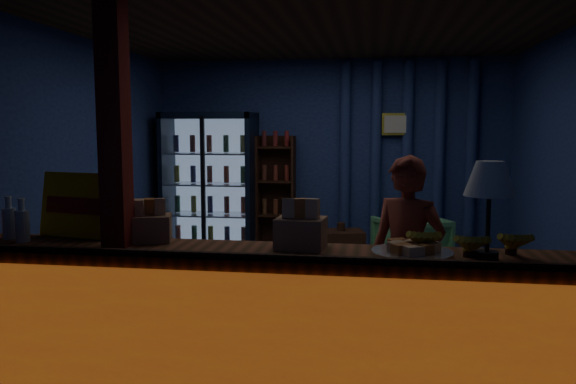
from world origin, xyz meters
name	(u,v)px	position (x,y,z in m)	size (l,w,h in m)	color
ground	(312,305)	(0.00, 0.00, 0.00)	(4.60, 4.60, 0.00)	#515154
room_walls	(312,142)	(0.00, 0.00, 1.57)	(4.60, 4.60, 4.60)	navy
counter	(279,325)	(0.00, -1.91, 0.48)	(4.40, 0.57, 0.99)	brown
support_post	(117,192)	(-1.05, -1.90, 1.30)	(0.16, 0.16, 2.60)	maroon
beverage_cooler	(211,186)	(-1.55, 1.92, 0.93)	(1.20, 0.62, 1.90)	black
bottle_shelf	(276,196)	(-0.70, 2.06, 0.79)	(0.50, 0.28, 1.60)	#371A11
curtain_folds	(407,159)	(1.00, 2.14, 1.30)	(1.74, 0.14, 2.50)	navy
framed_picture	(396,124)	(0.85, 2.10, 1.75)	(0.36, 0.04, 0.28)	gold
shopkeeper	(406,263)	(0.80, -1.32, 0.76)	(0.55, 0.36, 1.52)	maroon
green_chair	(411,244)	(1.03, 1.42, 0.33)	(0.71, 0.73, 0.67)	#5BB770
side_table	(341,250)	(0.20, 1.38, 0.24)	(0.60, 0.50, 0.58)	#371A11
yellow_sign	(76,205)	(-1.46, -1.68, 1.17)	(0.57, 0.22, 0.45)	yellow
snack_box_left	(301,231)	(0.12, -1.81, 1.06)	(0.32, 0.27, 0.32)	#9C6C4B
snack_box_centre	(150,226)	(-0.90, -1.73, 1.05)	(0.32, 0.29, 0.29)	#9C6C4B
pastry_tray	(412,251)	(0.80, -1.90, 0.98)	(0.49, 0.49, 0.08)	silver
banana_bunches	(468,242)	(1.13, -1.86, 1.03)	(0.75, 0.29, 0.16)	yellow
table_lamp	(490,183)	(1.22, -1.93, 1.39)	(0.29, 0.29, 0.57)	black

